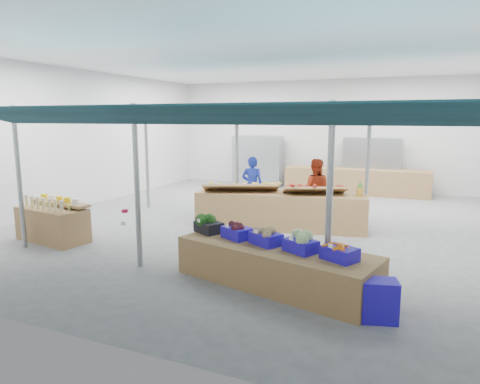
{
  "coord_description": "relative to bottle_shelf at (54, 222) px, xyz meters",
  "views": [
    {
      "loc": [
        3.76,
        -10.3,
        2.74
      ],
      "look_at": [
        0.0,
        -1.6,
        1.09
      ],
      "focal_mm": 32.0,
      "sensor_mm": 36.0,
      "label": 1
    }
  ],
  "objects": [
    {
      "name": "crate_beets",
      "position": [
        4.65,
        -0.31,
        0.37
      ],
      "size": [
        0.61,
        0.54,
        0.29
      ],
      "rotation": [
        0.0,
        0.0,
        -0.48
      ],
      "color": "#1F11BA",
      "rests_on": "veg_counter"
    },
    {
      "name": "fruit_counter",
      "position": [
        4.34,
        3.1,
        0.03
      ],
      "size": [
        4.31,
        1.79,
        0.9
      ],
      "primitive_type": "cube",
      "rotation": [
        0.0,
        0.0,
        0.19
      ],
      "color": "brown",
      "rests_on": "floor"
    },
    {
      "name": "bottle_shelf",
      "position": [
        0.0,
        0.0,
        0.0
      ],
      "size": [
        1.8,
        1.27,
        1.04
      ],
      "rotation": [
        0.0,
        0.0,
        -0.15
      ],
      "color": "brown",
      "rests_on": "floor"
    },
    {
      "name": "apple_heap_yellow",
      "position": [
        3.38,
        2.81,
        0.65
      ],
      "size": [
        2.02,
        1.37,
        0.27
      ],
      "rotation": [
        0.0,
        0.0,
        0.39
      ],
      "color": "#997247",
      "rests_on": "fruit_counter"
    },
    {
      "name": "sparrow",
      "position": [
        3.84,
        -0.24,
        0.49
      ],
      "size": [
        0.12,
        0.09,
        0.11
      ],
      "rotation": [
        0.0,
        0.0,
        -0.48
      ],
      "color": "brown",
      "rests_on": "crate_broccoli"
    },
    {
      "name": "back_shelving_right",
      "position": [
        5.81,
        9.36,
        0.58
      ],
      "size": [
        2.0,
        0.5,
        2.0
      ],
      "primitive_type": "cube",
      "color": "#B23F33",
      "rests_on": "floor"
    },
    {
      "name": "vendor_right",
      "position": [
        4.94,
        4.2,
        0.42
      ],
      "size": [
        0.92,
        0.78,
        1.68
      ],
      "primitive_type": "imported",
      "rotation": [
        0.0,
        0.0,
        3.34
      ],
      "color": "maroon",
      "rests_on": "floor"
    },
    {
      "name": "pole_ribbon",
      "position": [
        2.72,
        -0.91,
        0.66
      ],
      "size": [
        0.12,
        0.12,
        0.28
      ],
      "color": "red",
      "rests_on": "pole_grid"
    },
    {
      "name": "pole_grid",
      "position": [
        4.56,
        1.61,
        1.39
      ],
      "size": [
        10.0,
        4.6,
        3.0
      ],
      "color": "gray",
      "rests_on": "floor"
    },
    {
      "name": "crate_carrots",
      "position": [
        6.51,
        -0.77,
        0.35
      ],
      "size": [
        0.61,
        0.54,
        0.29
      ],
      "rotation": [
        0.0,
        0.0,
        -0.48
      ],
      "color": "#1F11BA",
      "rests_on": "veg_counter"
    },
    {
      "name": "apple_heap_red",
      "position": [
        5.19,
        3.17,
        0.65
      ],
      "size": [
        1.65,
        1.22,
        0.27
      ],
      "rotation": [
        0.0,
        0.0,
        0.39
      ],
      "color": "#997247",
      "rests_on": "fruit_counter"
    },
    {
      "name": "vendor_left",
      "position": [
        3.14,
        4.2,
        0.42
      ],
      "size": [
        0.68,
        0.51,
        1.68
      ],
      "primitive_type": "imported",
      "rotation": [
        0.0,
        0.0,
        3.34
      ],
      "color": "navy",
      "rests_on": "floor"
    },
    {
      "name": "pineapple",
      "position": [
        6.22,
        3.37,
        0.66
      ],
      "size": [
        0.14,
        0.14,
        0.39
      ],
      "rotation": [
        0.0,
        0.0,
        0.39
      ],
      "color": "#8C6019",
      "rests_on": "fruit_counter"
    },
    {
      "name": "back_shelving_left",
      "position": [
        1.31,
        9.36,
        0.58
      ],
      "size": [
        2.0,
        0.5,
        2.0
      ],
      "primitive_type": "cube",
      "color": "#B23F33",
      "rests_on": "floor"
    },
    {
      "name": "awnings",
      "position": [
        4.56,
        1.61,
        2.36
      ],
      "size": [
        9.5,
        7.08,
        0.3
      ],
      "color": "black",
      "rests_on": "pole_grid"
    },
    {
      "name": "crate_stack",
      "position": [
        7.13,
        -1.17,
        -0.13
      ],
      "size": [
        0.56,
        0.46,
        0.58
      ],
      "primitive_type": "cube",
      "rotation": [
        0.0,
        0.0,
        0.28
      ],
      "color": "#1F11BA",
      "rests_on": "floor"
    },
    {
      "name": "crate_broccoli",
      "position": [
        4.01,
        -0.16,
        0.4
      ],
      "size": [
        0.61,
        0.54,
        0.35
      ],
      "rotation": [
        0.0,
        0.0,
        -0.48
      ],
      "color": "black",
      "rests_on": "veg_counter"
    },
    {
      "name": "floor",
      "position": [
        3.81,
        3.36,
        -0.42
      ],
      "size": [
        13.0,
        13.0,
        0.0
      ],
      "primitive_type": "plane",
      "color": "#5F5F61",
      "rests_on": "ground"
    },
    {
      "name": "far_counter",
      "position": [
        5.33,
        8.96,
        0.04
      ],
      "size": [
        5.13,
        1.18,
        0.92
      ],
      "primitive_type": "cube",
      "rotation": [
        0.0,
        0.0,
        0.03
      ],
      "color": "brown",
      "rests_on": "floor"
    },
    {
      "name": "veg_counter",
      "position": [
        5.42,
        -0.5,
        -0.09
      ],
      "size": [
        3.54,
        1.89,
        0.66
      ],
      "primitive_type": "cube",
      "rotation": [
        0.0,
        0.0,
        -0.24
      ],
      "color": "brown",
      "rests_on": "floor"
    },
    {
      "name": "crate_cabbage",
      "position": [
        5.88,
        -0.61,
        0.4
      ],
      "size": [
        0.61,
        0.54,
        0.35
      ],
      "rotation": [
        0.0,
        0.0,
        -0.48
      ],
      "color": "#1F11BA",
      "rests_on": "veg_counter"
    },
    {
      "name": "crate_celeriac",
      "position": [
        5.24,
        -0.46,
        0.38
      ],
      "size": [
        0.61,
        0.54,
        0.31
      ],
      "rotation": [
        0.0,
        0.0,
        -0.48
      ],
      "color": "#1F11BA",
      "rests_on": "veg_counter"
    },
    {
      "name": "hall",
      "position": [
        3.81,
        4.79,
        2.23
      ],
      "size": [
        13.0,
        13.0,
        13.0
      ],
      "color": "silver",
      "rests_on": "ground"
    }
  ]
}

